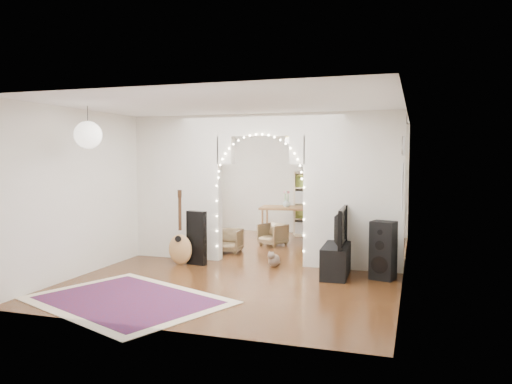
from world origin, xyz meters
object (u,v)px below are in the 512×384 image
(acoustic_guitar, at_px, (180,237))
(dining_table, at_px, (286,210))
(media_console, at_px, (336,260))
(bookcase, at_px, (326,204))
(dining_chair_right, at_px, (273,234))
(dining_chair_left, at_px, (228,241))
(floor_speaker, at_px, (383,250))

(acoustic_guitar, xyz_separation_m, dining_table, (1.09, 3.40, 0.19))
(media_console, distance_m, bookcase, 4.22)
(bookcase, distance_m, dining_chair_right, 1.98)
(media_console, bearing_deg, dining_table, 114.21)
(dining_chair_left, distance_m, dining_chair_right, 1.24)
(bookcase, xyz_separation_m, dining_chair_right, (-0.86, -1.70, -0.55))
(acoustic_guitar, distance_m, dining_table, 3.57)
(acoustic_guitar, bearing_deg, bookcase, 50.38)
(acoustic_guitar, relative_size, dining_chair_right, 2.18)
(media_console, xyz_separation_m, dining_table, (-1.70, 3.38, 0.43))
(floor_speaker, bearing_deg, media_console, -164.50)
(acoustic_guitar, relative_size, floor_speaker, 1.23)
(floor_speaker, distance_m, media_console, 0.77)
(acoustic_guitar, height_order, dining_chair_left, acoustic_guitar)
(dining_table, xyz_separation_m, dining_chair_left, (-0.68, -2.05, -0.44))
(floor_speaker, xyz_separation_m, bookcase, (-1.64, 4.10, 0.33))
(dining_chair_right, bearing_deg, floor_speaker, -19.24)
(floor_speaker, bearing_deg, dining_chair_right, 152.12)
(dining_table, bearing_deg, dining_chair_right, -99.83)
(floor_speaker, distance_m, bookcase, 4.43)
(dining_chair_left, xyz_separation_m, dining_chair_right, (0.63, 1.06, 0.00))
(dining_table, relative_size, dining_chair_right, 2.46)
(bookcase, bearing_deg, dining_table, -155.98)
(media_console, height_order, bookcase, bookcase)
(dining_chair_left, bearing_deg, floor_speaker, -26.70)
(acoustic_guitar, height_order, media_console, acoustic_guitar)
(dining_table, bearing_deg, media_console, -70.27)
(media_console, relative_size, bookcase, 0.64)
(bookcase, height_order, dining_table, bookcase)
(floor_speaker, relative_size, dining_table, 0.72)
(bookcase, bearing_deg, dining_chair_left, -135.76)
(acoustic_guitar, bearing_deg, media_console, -14.57)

